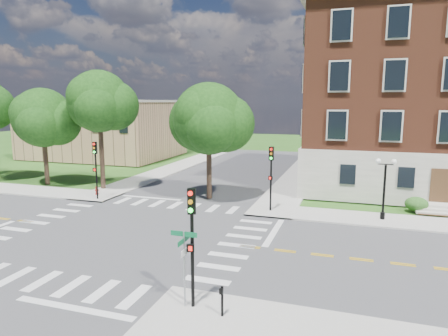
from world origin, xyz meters
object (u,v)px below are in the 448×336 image
(twin_lamp_west, at_px, (384,185))
(fire_hydrant, at_px, (97,191))
(traffic_signal_nw, at_px, (96,163))
(traffic_signal_ne, at_px, (271,170))
(push_button_post, at_px, (222,300))
(traffic_signal_se, at_px, (192,232))
(street_sign_pole, at_px, (184,254))

(twin_lamp_west, xyz_separation_m, fire_hydrant, (-23.39, 0.23, -2.06))
(traffic_signal_nw, bearing_deg, traffic_signal_ne, 3.50)
(twin_lamp_west, height_order, push_button_post, twin_lamp_west)
(traffic_signal_ne, bearing_deg, traffic_signal_se, -90.32)
(traffic_signal_se, bearing_deg, fire_hydrant, 135.04)
(traffic_signal_ne, xyz_separation_m, push_button_post, (1.25, -15.35, -2.39))
(traffic_signal_ne, relative_size, push_button_post, 4.00)
(traffic_signal_se, height_order, street_sign_pole, traffic_signal_se)
(traffic_signal_nw, distance_m, push_button_post, 21.55)
(traffic_signal_ne, relative_size, traffic_signal_nw, 1.00)
(traffic_signal_se, distance_m, traffic_signal_nw, 20.22)
(push_button_post, bearing_deg, traffic_signal_se, 165.53)
(traffic_signal_nw, relative_size, twin_lamp_west, 1.13)
(twin_lamp_west, bearing_deg, push_button_post, -113.02)
(twin_lamp_west, relative_size, fire_hydrant, 5.64)
(fire_hydrant, bearing_deg, push_button_post, -43.22)
(traffic_signal_se, xyz_separation_m, fire_hydrant, (-15.45, 15.42, -2.72))
(street_sign_pole, relative_size, fire_hydrant, 4.13)
(traffic_signal_ne, height_order, push_button_post, traffic_signal_ne)
(traffic_signal_se, xyz_separation_m, street_sign_pole, (-0.29, -0.09, -0.88))
(traffic_signal_se, bearing_deg, push_button_post, -14.47)
(twin_lamp_west, relative_size, street_sign_pole, 1.36)
(traffic_signal_ne, distance_m, street_sign_pole, 15.12)
(traffic_signal_nw, relative_size, push_button_post, 4.00)
(traffic_signal_ne, xyz_separation_m, fire_hydrant, (-15.53, 0.42, -2.72))
(fire_hydrant, bearing_deg, traffic_signal_nw, -53.27)
(traffic_signal_ne, bearing_deg, traffic_signal_nw, -176.50)
(fire_hydrant, bearing_deg, traffic_signal_ne, -1.55)
(traffic_signal_ne, xyz_separation_m, street_sign_pole, (-0.38, -15.09, -0.88))
(traffic_signal_se, relative_size, traffic_signal_ne, 1.00)
(street_sign_pole, bearing_deg, push_button_post, -8.90)
(traffic_signal_nw, bearing_deg, push_button_post, -42.45)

